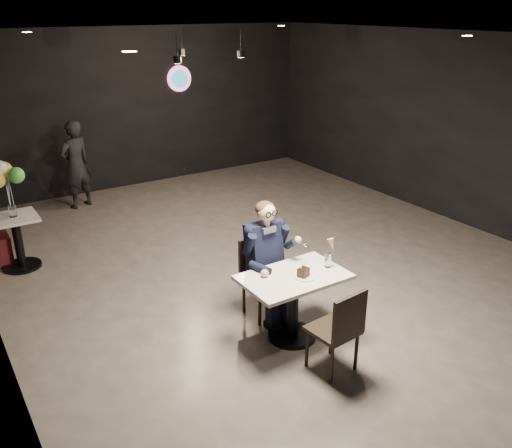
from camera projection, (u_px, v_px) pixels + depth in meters
floor at (273, 264)px, 7.54m from camera, size 9.00×9.00×0.00m
wall_sign at (179, 79)px, 10.66m from camera, size 0.50×0.06×0.50m
pendant_lights at (199, 39)px, 8.01m from camera, size 1.40×1.20×0.36m
main_table at (293, 307)px, 5.76m from camera, size 1.10×0.70×0.75m
chair_far at (264, 279)px, 6.15m from camera, size 0.42×0.46×0.92m
chair_near at (333, 328)px, 5.23m from camera, size 0.46×0.50×0.92m
seated_man at (264, 259)px, 6.06m from camera, size 0.60×0.80×1.44m
dessert_plate at (305, 277)px, 5.58m from camera, size 0.23×0.23×0.01m
cake_slice at (303, 273)px, 5.57m from camera, size 0.14×0.12×0.08m
mint_leaf at (303, 270)px, 5.54m from camera, size 0.06×0.04×0.01m
sundae_glass at (328, 260)px, 5.77m from camera, size 0.07×0.07×0.16m
wafer_cone at (332, 245)px, 5.71m from camera, size 0.09×0.09×0.14m
side_table at (19, 243)px, 7.32m from camera, size 0.58×0.58×0.72m
balloon_vase at (13, 211)px, 7.15m from camera, size 0.10×0.10×0.15m
balloon_bunch at (8, 183)px, 7.00m from camera, size 0.38×0.38×0.63m
passerby at (76, 165)px, 9.41m from camera, size 0.65×0.54×1.55m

